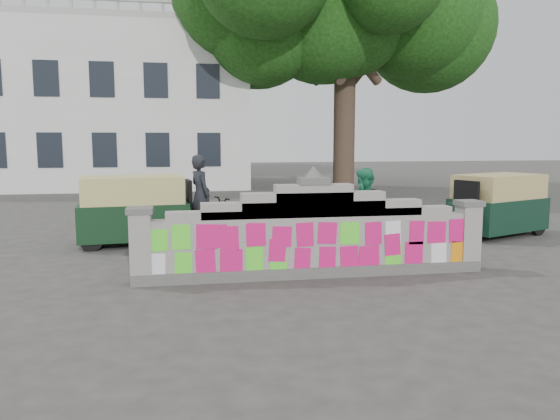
{
  "coord_description": "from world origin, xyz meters",
  "views": [
    {
      "loc": [
        -2.3,
        -9.42,
        2.47
      ],
      "look_at": [
        -0.43,
        1.0,
        1.1
      ],
      "focal_mm": 35.0,
      "sensor_mm": 36.0,
      "label": 1
    }
  ],
  "objects_px": {
    "cyclist_bike": "(201,222)",
    "pedestrian": "(364,211)",
    "rickshaw_right": "(497,204)",
    "cyclist_rider": "(201,206)",
    "rickshaw_left": "(137,209)"
  },
  "relations": [
    {
      "from": "cyclist_rider",
      "to": "rickshaw_left",
      "type": "height_order",
      "value": "cyclist_rider"
    },
    {
      "from": "cyclist_bike",
      "to": "rickshaw_left",
      "type": "height_order",
      "value": "rickshaw_left"
    },
    {
      "from": "cyclist_bike",
      "to": "cyclist_rider",
      "type": "xyz_separation_m",
      "value": [
        0.0,
        0.0,
        0.38
      ]
    },
    {
      "from": "rickshaw_right",
      "to": "cyclist_rider",
      "type": "bearing_deg",
      "value": -22.88
    },
    {
      "from": "cyclist_bike",
      "to": "rickshaw_right",
      "type": "distance_m",
      "value": 7.55
    },
    {
      "from": "rickshaw_left",
      "to": "rickshaw_right",
      "type": "bearing_deg",
      "value": -8.99
    },
    {
      "from": "rickshaw_right",
      "to": "cyclist_bike",
      "type": "bearing_deg",
      "value": -22.88
    },
    {
      "from": "pedestrian",
      "to": "rickshaw_left",
      "type": "relative_size",
      "value": 0.63
    },
    {
      "from": "cyclist_bike",
      "to": "pedestrian",
      "type": "bearing_deg",
      "value": -137.91
    },
    {
      "from": "cyclist_rider",
      "to": "rickshaw_left",
      "type": "bearing_deg",
      "value": 51.91
    },
    {
      "from": "cyclist_bike",
      "to": "cyclist_rider",
      "type": "height_order",
      "value": "cyclist_rider"
    },
    {
      "from": "cyclist_bike",
      "to": "rickshaw_left",
      "type": "distance_m",
      "value": 1.56
    },
    {
      "from": "rickshaw_left",
      "to": "pedestrian",
      "type": "bearing_deg",
      "value": -27.6
    },
    {
      "from": "pedestrian",
      "to": "rickshaw_right",
      "type": "relative_size",
      "value": 0.64
    },
    {
      "from": "cyclist_bike",
      "to": "pedestrian",
      "type": "relative_size",
      "value": 1.13
    }
  ]
}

